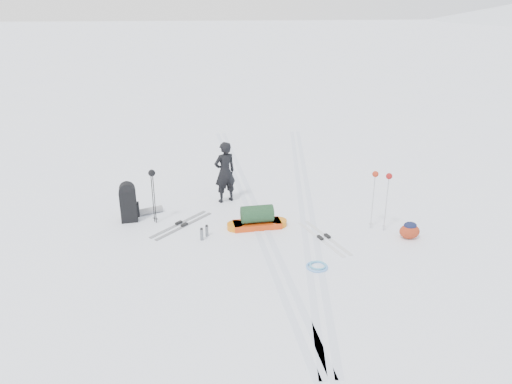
# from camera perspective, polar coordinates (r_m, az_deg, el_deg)

# --- Properties ---
(ground) EXTENTS (200.00, 200.00, 0.00)m
(ground) POSITION_cam_1_polar(r_m,az_deg,el_deg) (11.73, 0.73, -4.58)
(ground) COLOR white
(ground) RESTS_ON ground
(snow_hill_backdrop) EXTENTS (359.50, 192.00, 162.45)m
(snow_hill_backdrop) POSITION_cam_1_polar(r_m,az_deg,el_deg) (136.09, 23.93, -13.49)
(snow_hill_backdrop) COLOR silver
(snow_hill_backdrop) RESTS_ON ground
(ski_tracks) EXTENTS (3.38, 17.97, 0.01)m
(ski_tracks) POSITION_cam_1_polar(r_m,az_deg,el_deg) (12.59, 3.04, -2.67)
(ski_tracks) COLOR silver
(ski_tracks) RESTS_ON ground
(skier) EXTENTS (0.71, 0.61, 1.65)m
(skier) POSITION_cam_1_polar(r_m,az_deg,el_deg) (13.16, -3.58, 2.28)
(skier) COLOR black
(skier) RESTS_ON ground
(pulk_sled) EXTENTS (1.48, 0.57, 0.56)m
(pulk_sled) POSITION_cam_1_polar(r_m,az_deg,el_deg) (11.87, 0.12, -3.12)
(pulk_sled) COLOR #C4360B
(pulk_sled) RESTS_ON ground
(expedition_rucksack) EXTENTS (0.99, 0.75, 1.00)m
(expedition_rucksack) POSITION_cam_1_polar(r_m,az_deg,el_deg) (12.52, -14.08, -1.20)
(expedition_rucksack) COLOR black
(expedition_rucksack) RESTS_ON ground
(ski_poles_black) EXTENTS (0.17, 0.17, 1.36)m
(ski_poles_black) POSITION_cam_1_polar(r_m,az_deg,el_deg) (12.04, -11.78, 1.41)
(ski_poles_black) COLOR black
(ski_poles_black) RESTS_ON ground
(ski_poles_silver) EXTENTS (0.41, 0.32, 1.43)m
(ski_poles_silver) POSITION_cam_1_polar(r_m,az_deg,el_deg) (11.75, 14.16, 1.14)
(ski_poles_silver) COLOR #B6B9BD
(ski_poles_silver) RESTS_ON ground
(touring_skis_grey) EXTENTS (1.46, 1.57, 0.07)m
(touring_skis_grey) POSITION_cam_1_polar(r_m,az_deg,el_deg) (12.18, -8.50, -3.72)
(touring_skis_grey) COLOR gray
(touring_skis_grey) RESTS_ON ground
(touring_skis_white) EXTENTS (0.89, 1.88, 0.07)m
(touring_skis_white) POSITION_cam_1_polar(r_m,az_deg,el_deg) (11.52, 7.75, -5.22)
(touring_skis_white) COLOR silver
(touring_skis_white) RESTS_ON ground
(rope_coil) EXTENTS (0.51, 0.51, 0.05)m
(rope_coil) POSITION_cam_1_polar(r_m,az_deg,el_deg) (10.36, 7.02, -8.41)
(rope_coil) COLOR #5E9DE6
(rope_coil) RESTS_ON ground
(small_daypack) EXTENTS (0.54, 0.45, 0.40)m
(small_daypack) POSITION_cam_1_polar(r_m,az_deg,el_deg) (11.89, 17.15, -4.21)
(small_daypack) COLOR maroon
(small_daypack) RESTS_ON ground
(thermos_pair) EXTENTS (0.21, 0.28, 0.30)m
(thermos_pair) POSITION_cam_1_polar(r_m,az_deg,el_deg) (11.45, -5.94, -4.63)
(thermos_pair) COLOR slate
(thermos_pair) RESTS_ON ground
(stuff_sack) EXTENTS (0.44, 0.40, 0.23)m
(stuff_sack) POSITION_cam_1_polar(r_m,az_deg,el_deg) (12.08, 0.76, -3.16)
(stuff_sack) COLOR black
(stuff_sack) RESTS_ON ground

